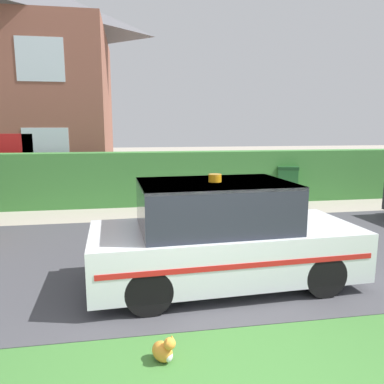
{
  "coord_description": "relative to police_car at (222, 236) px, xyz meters",
  "views": [
    {
      "loc": [
        -0.86,
        -2.78,
        2.32
      ],
      "look_at": [
        0.35,
        4.35,
        1.05
      ],
      "focal_mm": 35.0,
      "sensor_mm": 36.0,
      "label": 1
    }
  ],
  "objects": [
    {
      "name": "lawn_verge",
      "position": [
        -0.45,
        -2.11,
        -0.74
      ],
      "size": [
        28.0,
        1.72,
        0.01
      ],
      "primitive_type": "cube",
      "color": "#3D7533",
      "rests_on": "ground"
    },
    {
      "name": "road_strip",
      "position": [
        -0.45,
        1.39,
        -0.74
      ],
      "size": [
        28.0,
        5.26,
        0.01
      ],
      "primitive_type": "cube",
      "color": "#424247",
      "rests_on": "ground"
    },
    {
      "name": "police_car",
      "position": [
        0.0,
        0.0,
        0.0
      ],
      "size": [
        3.93,
        1.79,
        1.64
      ],
      "rotation": [
        0.0,
        0.0,
        0.05
      ],
      "color": "black",
      "rests_on": "road_strip"
    },
    {
      "name": "garden_hedge",
      "position": [
        0.05,
        5.97,
        0.05
      ],
      "size": [
        14.35,
        0.66,
        1.58
      ],
      "primitive_type": "cube",
      "color": "#3D7F38",
      "rests_on": "ground"
    },
    {
      "name": "cat",
      "position": [
        -1.02,
        -1.74,
        -0.62
      ],
      "size": [
        0.28,
        0.35,
        0.3
      ],
      "rotation": [
        0.0,
        0.0,
        5.43
      ],
      "color": "orange",
      "rests_on": "ground"
    },
    {
      "name": "wheelie_bin",
      "position": [
        3.53,
        5.73,
        -0.18
      ],
      "size": [
        0.81,
        0.87,
        1.12
      ],
      "rotation": [
        0.0,
        0.0,
        -0.31
      ],
      "color": "#23662D",
      "rests_on": "ground"
    }
  ]
}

